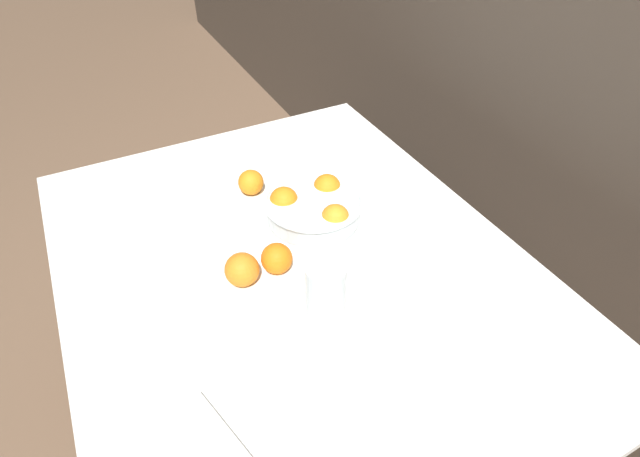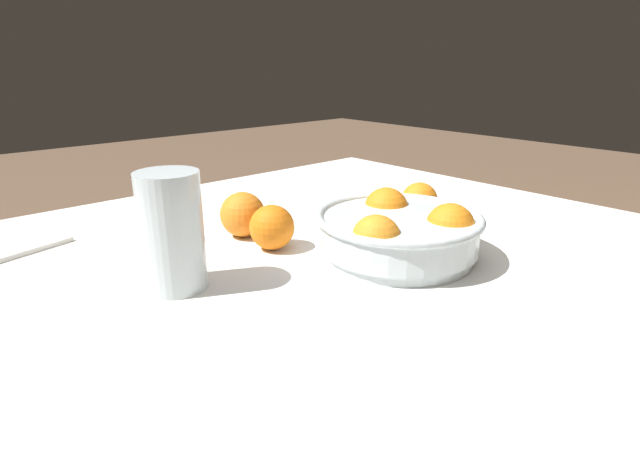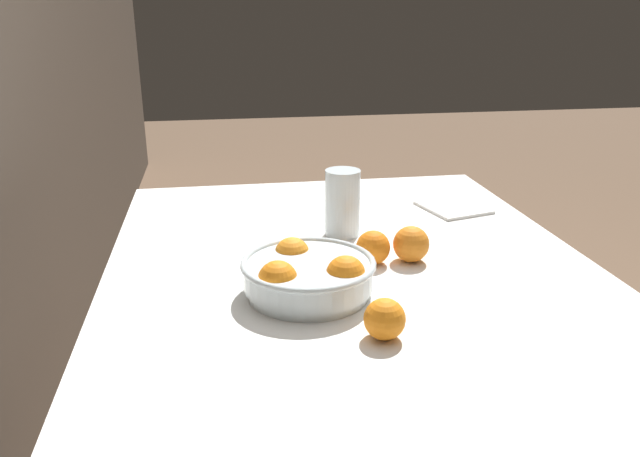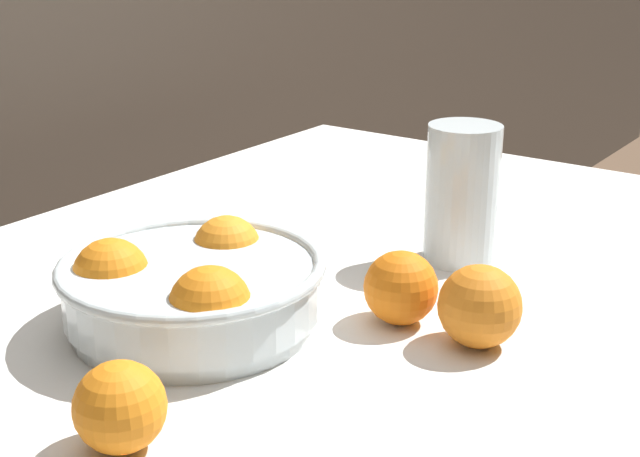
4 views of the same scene
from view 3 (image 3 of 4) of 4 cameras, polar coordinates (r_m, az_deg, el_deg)
The scene contains 7 objects.
dining_table at distance 1.34m, azimuth 2.91°, elevation -6.07°, with size 1.31×1.02×0.73m.
fruit_bowl at distance 1.17m, azimuth -1.11°, elevation -4.23°, with size 0.25×0.25×0.09m.
juice_glass at distance 1.46m, azimuth 2.07°, elevation 2.06°, with size 0.08×0.08×0.16m.
orange_loose_near_bowl at distance 1.33m, azimuth 8.37°, elevation -1.46°, with size 0.08×0.08×0.08m, color orange.
orange_loose_front at distance 1.03m, azimuth 5.93°, elevation -8.23°, with size 0.07×0.07×0.07m, color orange.
orange_loose_aside at distance 1.31m, azimuth 4.84°, elevation -1.69°, with size 0.07×0.07×0.07m, color orange.
napkin at distance 1.70m, azimuth 12.09°, elevation 1.90°, with size 0.16×0.15×0.01m, color white.
Camera 3 is at (-1.18, 0.26, 1.25)m, focal length 35.00 mm.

